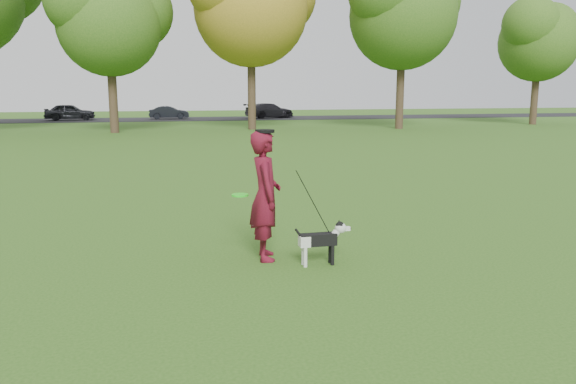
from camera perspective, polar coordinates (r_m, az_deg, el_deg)
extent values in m
plane|color=#285116|center=(8.09, -0.08, -6.59)|extent=(120.00, 120.00, 0.00)
cube|color=black|center=(47.63, -11.21, 7.28)|extent=(120.00, 7.00, 0.02)
imported|color=#510B1E|center=(7.81, -2.32, -0.36)|extent=(0.48, 0.69, 1.82)
cube|color=black|center=(7.64, 3.07, -4.84)|extent=(0.50, 0.16, 0.16)
cube|color=silver|center=(7.60, 1.68, -5.00)|extent=(0.14, 0.16, 0.15)
cylinder|color=silver|center=(7.60, 1.78, -6.63)|extent=(0.05, 0.05, 0.27)
cylinder|color=silver|center=(7.71, 1.57, -6.41)|extent=(0.05, 0.05, 0.27)
cylinder|color=black|center=(7.71, 4.55, -6.43)|extent=(0.05, 0.05, 0.27)
cylinder|color=black|center=(7.81, 4.30, -6.21)|extent=(0.05, 0.05, 0.27)
cylinder|color=silver|center=(7.70, 4.70, -4.43)|extent=(0.17, 0.10, 0.18)
sphere|color=silver|center=(7.70, 5.36, -3.67)|extent=(0.16, 0.16, 0.16)
sphere|color=black|center=(7.69, 5.30, -3.44)|extent=(0.12, 0.12, 0.12)
cube|color=silver|center=(7.73, 5.94, -3.73)|extent=(0.10, 0.06, 0.05)
sphere|color=black|center=(7.75, 6.32, -3.70)|extent=(0.03, 0.03, 0.03)
cone|color=black|center=(7.64, 5.40, -3.18)|extent=(0.05, 0.05, 0.06)
cone|color=black|center=(7.72, 5.21, -3.04)|extent=(0.05, 0.05, 0.06)
cylinder|color=black|center=(7.57, 1.32, -4.53)|extent=(0.17, 0.03, 0.23)
cylinder|color=black|center=(7.68, 4.34, -4.40)|extent=(0.11, 0.11, 0.02)
imported|color=black|center=(48.02, -21.28, 7.59)|extent=(3.89, 1.77, 1.30)
imported|color=black|center=(47.59, -11.98, 7.90)|extent=(3.28, 1.31, 1.06)
imported|color=black|center=(48.53, -1.88, 8.27)|extent=(4.63, 2.99, 1.25)
cylinder|color=#20EB1D|center=(7.69, -4.90, -0.31)|extent=(0.23, 0.23, 0.02)
cylinder|color=black|center=(7.70, -2.37, 6.20)|extent=(0.27, 0.27, 0.04)
cylinder|color=#38281C|center=(33.12, -17.37, 9.39)|extent=(0.48, 0.48, 4.20)
sphere|color=#426B1E|center=(33.37, -17.78, 16.85)|extent=(5.60, 5.60, 5.60)
cylinder|color=#38281C|center=(34.53, -3.71, 10.55)|extent=(0.48, 0.48, 5.04)
cylinder|color=#38281C|center=(35.74, 11.33, 10.19)|extent=(0.48, 0.48, 4.83)
sphere|color=#426B1E|center=(36.09, 11.62, 18.14)|extent=(6.44, 6.44, 6.44)
cylinder|color=#38281C|center=(43.09, 23.77, 8.96)|extent=(0.48, 0.48, 3.99)
sphere|color=#426B1E|center=(43.26, 24.17, 14.41)|extent=(5.32, 5.32, 5.32)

